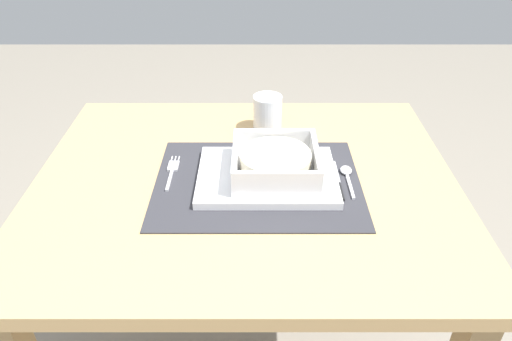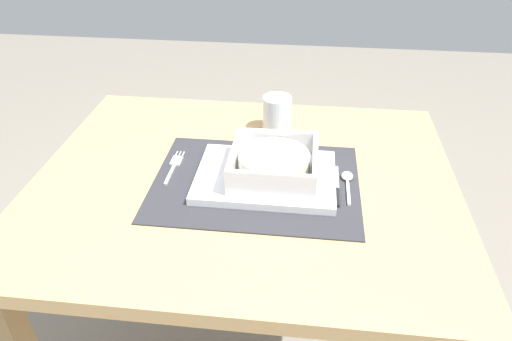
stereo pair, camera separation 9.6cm
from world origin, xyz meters
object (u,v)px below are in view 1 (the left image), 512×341
object	(u,v)px
porridge_bowl	(274,163)
spoon	(345,173)
fork	(170,170)
drinking_glass	(265,115)
butter_knife	(335,182)
dining_table	(244,221)

from	to	relation	value
porridge_bowl	spoon	distance (m)	0.16
fork	drinking_glass	xyz separation A→B (m)	(0.20, 0.19, 0.03)
butter_knife	drinking_glass	world-z (taller)	drinking_glass
porridge_bowl	butter_knife	xyz separation A→B (m)	(0.13, -0.02, -0.04)
butter_knife	drinking_glass	distance (m)	0.27
dining_table	drinking_glass	size ratio (longest dim) A/B	9.92
dining_table	spoon	distance (m)	0.24
spoon	butter_knife	bearing A→B (deg)	-128.86
spoon	butter_knife	distance (m)	0.04
dining_table	butter_knife	distance (m)	0.22
dining_table	spoon	xyz separation A→B (m)	(0.21, 0.01, 0.12)
fork	drinking_glass	distance (m)	0.28
porridge_bowl	spoon	size ratio (longest dim) A/B	1.54
spoon	dining_table	bearing A→B (deg)	-178.17
fork	spoon	size ratio (longest dim) A/B	1.15
porridge_bowl	butter_knife	distance (m)	0.13
fork	drinking_glass	bearing A→B (deg)	45.35
dining_table	fork	world-z (taller)	fork
porridge_bowl	drinking_glass	xyz separation A→B (m)	(-0.01, 0.22, -0.00)
fork	spoon	xyz separation A→B (m)	(0.37, -0.02, 0.00)
dining_table	porridge_bowl	size ratio (longest dim) A/B	5.10
porridge_bowl	fork	xyz separation A→B (m)	(-0.22, 0.03, -0.04)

